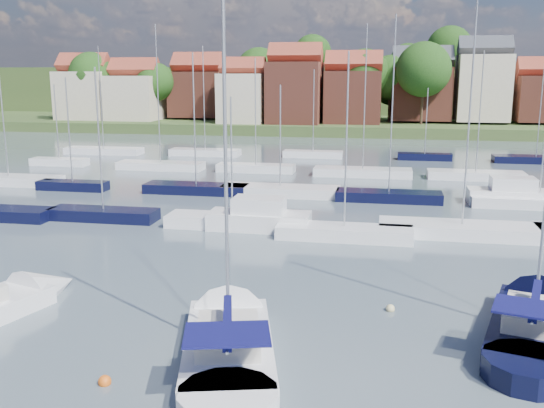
# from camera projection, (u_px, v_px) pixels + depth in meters

# --- Properties ---
(ground) EXTENTS (260.00, 260.00, 0.00)m
(ground) POSITION_uv_depth(u_px,v_px,m) (353.00, 182.00, 60.11)
(ground) COLOR #3F4A56
(ground) RESTS_ON ground
(sailboat_centre) EXTENTS (6.22, 12.71, 16.66)m
(sailboat_centre) POSITION_uv_depth(u_px,v_px,m) (229.00, 332.00, 24.32)
(sailboat_centre) COLOR silver
(sailboat_centre) RESTS_ON ground
(sailboat_navy) EXTENTS (6.17, 12.39, 16.58)m
(sailboat_navy) POSITION_uv_depth(u_px,v_px,m) (535.00, 317.00, 25.87)
(sailboat_navy) COLOR black
(sailboat_navy) RESTS_ON ground
(buoy_c) EXTENTS (0.46, 0.46, 0.46)m
(buoy_c) POSITION_uv_depth(u_px,v_px,m) (105.00, 384.00, 20.97)
(buoy_c) COLOR #D85914
(buoy_c) RESTS_ON ground
(buoy_e) EXTENTS (0.41, 0.41, 0.41)m
(buoy_e) POSITION_uv_depth(u_px,v_px,m) (390.00, 311.00, 27.46)
(buoy_e) COLOR beige
(buoy_e) RESTS_ON ground
(marina_field) EXTENTS (79.62, 41.41, 15.93)m
(marina_field) POSITION_uv_depth(u_px,v_px,m) (371.00, 187.00, 55.02)
(marina_field) COLOR silver
(marina_field) RESTS_ON ground
(far_shore_town) EXTENTS (212.46, 90.00, 22.27)m
(far_shore_town) POSITION_uv_depth(u_px,v_px,m) (384.00, 99.00, 147.76)
(far_shore_town) COLOR #445329
(far_shore_town) RESTS_ON ground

